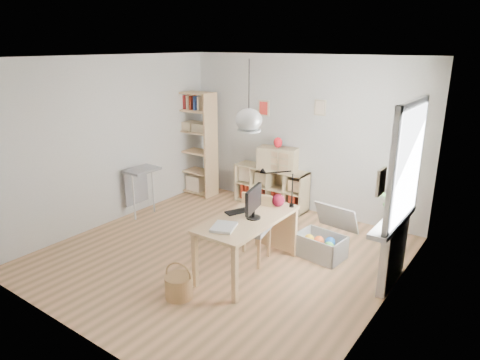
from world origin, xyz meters
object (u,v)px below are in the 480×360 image
Objects in this scene: desk at (248,224)px; tall_bookshelf at (195,139)px; cube_shelf at (271,189)px; chair at (253,224)px; storage_chest at (324,241)px; drawer_chest at (278,159)px; monitor at (253,201)px.

tall_bookshelf is at bearing 142.99° from desk.
chair is at bearing -65.14° from cube_shelf.
storage_chest is at bearing -37.46° from cube_shelf.
tall_bookshelf reaches higher than chair.
desk is 1.07× the size of cube_shelf.
cube_shelf is at bearing 103.05° from chair.
chair reaches higher than cube_shelf.
drawer_chest reaches higher than desk.
desk is 0.37m from chair.
tall_bookshelf reaches higher than drawer_chest.
desk is 3.22× the size of monitor.
drawer_chest is (1.71, 0.24, -0.17)m from tall_bookshelf.
cube_shelf is at bearing 10.19° from tall_bookshelf.
storage_chest is 2.07m from drawer_chest.
monitor is at bearing -36.04° from tall_bookshelf.
monitor is at bearing -63.82° from cube_shelf.
monitor is (2.65, -1.93, -0.11)m from tall_bookshelf.
tall_bookshelf is (-1.56, -0.28, 0.79)m from cube_shelf.
drawer_chest is at bearing 147.14° from storage_chest.
drawer_chest is at bearing -15.53° from cube_shelf.
cube_shelf is 2.55m from monitor.
desk is 2.18× the size of drawer_chest.
drawer_chest is at bearing 7.98° from tall_bookshelf.
storage_chest is (3.22, -0.99, -0.87)m from tall_bookshelf.
chair is at bearing -79.38° from drawer_chest.
desk is 3.27m from tall_bookshelf.
storage_chest is (0.63, 0.96, -0.44)m from desk.
monitor reaches higher than drawer_chest.
desk is 1.66× the size of chair.
tall_bookshelf is 4.29× the size of monitor.
desk is at bearing -37.01° from tall_bookshelf.
cube_shelf is (-1.02, 2.23, -0.36)m from desk.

